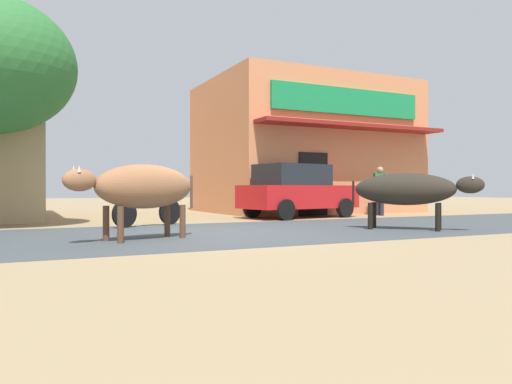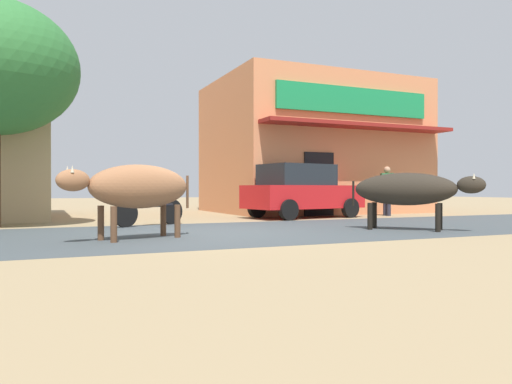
{
  "view_description": "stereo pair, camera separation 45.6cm",
  "coord_description": "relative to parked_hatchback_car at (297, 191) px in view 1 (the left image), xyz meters",
  "views": [
    {
      "loc": [
        -3.59,
        -9.37,
        0.9
      ],
      "look_at": [
        1.5,
        1.1,
        0.82
      ],
      "focal_mm": 34.66,
      "sensor_mm": 36.0,
      "label": 1
    },
    {
      "loc": [
        -3.17,
        -9.56,
        0.9
      ],
      "look_at": [
        1.5,
        1.1,
        0.82
      ],
      "focal_mm": 34.66,
      "sensor_mm": 36.0,
      "label": 2
    }
  ],
  "objects": [
    {
      "name": "cow_near_brown",
      "position": [
        -5.81,
        -4.49,
        0.09
      ],
      "size": [
        2.49,
        1.28,
        1.33
      ],
      "color": "#93603F",
      "rests_on": "ground"
    },
    {
      "name": "parked_motorcycle",
      "position": [
        -4.94,
        -1.4,
        -0.36
      ],
      "size": [
        1.84,
        0.88,
        1.07
      ],
      "color": "black",
      "rests_on": "ground"
    },
    {
      "name": "pedestrian_by_shop",
      "position": [
        3.14,
        -0.16,
        0.12
      ],
      "size": [
        0.47,
        0.61,
        1.64
      ],
      "color": "#262633",
      "rests_on": "ground"
    },
    {
      "name": "cow_far_dark",
      "position": [
        -0.09,
        -4.9,
        0.04
      ],
      "size": [
        2.15,
        2.33,
        1.24
      ],
      "color": "#2C251D",
      "rests_on": "ground"
    },
    {
      "name": "parked_hatchback_car",
      "position": [
        0.0,
        0.0,
        0.0
      ],
      "size": [
        3.93,
        2.29,
        1.64
      ],
      "color": "red",
      "rests_on": "ground"
    },
    {
      "name": "asphalt_road",
      "position": [
        -4.23,
        -3.82,
        -0.84
      ],
      "size": [
        72.0,
        5.37,
        0.0
      ],
      "primitive_type": "cube",
      "color": "#3D4548",
      "rests_on": "ground"
    },
    {
      "name": "ground",
      "position": [
        -4.23,
        -3.82,
        -0.84
      ],
      "size": [
        80.0,
        80.0,
        0.0
      ],
      "primitive_type": "plane",
      "color": "#947D59"
    },
    {
      "name": "storefront_right_club",
      "position": [
        2.43,
        3.59,
        1.66
      ],
      "size": [
        7.46,
        6.68,
        4.99
      ],
      "color": "#D68153",
      "rests_on": "ground"
    }
  ]
}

